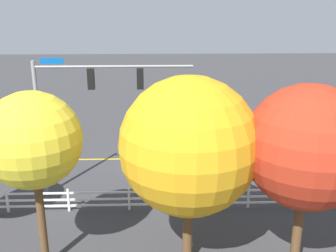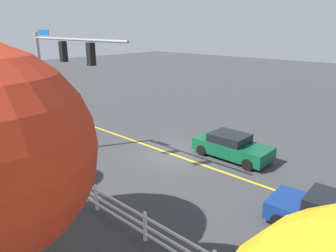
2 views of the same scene
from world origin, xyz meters
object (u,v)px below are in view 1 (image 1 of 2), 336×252
at_px(car_2, 332,137).
at_px(tree_0, 307,147).
at_px(tree_3, 33,141).
at_px(car_0, 195,138).
at_px(tree_4, 189,146).
at_px(car_1, 305,157).

xyz_separation_m(car_2, tree_0, (7.46, 13.31, 4.25)).
relative_size(car_2, tree_3, 0.65).
relative_size(car_0, car_2, 1.02).
xyz_separation_m(car_0, tree_4, (1.58, 12.48, 4.04)).
xyz_separation_m(car_1, car_2, (-3.46, -3.90, -0.08)).
bearing_deg(car_0, tree_3, -118.47).
relative_size(car_2, tree_0, 0.62).
distance_m(car_0, tree_4, 13.21).
bearing_deg(car_0, tree_4, -96.73).
relative_size(car_1, tree_0, 0.59).
height_order(car_2, tree_0, tree_0).
xyz_separation_m(car_1, tree_4, (7.90, 8.74, 4.02)).
height_order(car_0, tree_0, tree_0).
xyz_separation_m(car_0, car_2, (-9.79, -0.17, -0.06)).
bearing_deg(car_1, tree_0, 64.22).
bearing_deg(car_0, tree_0, -79.50).
xyz_separation_m(tree_0, tree_3, (9.26, -0.60, 0.13)).
bearing_deg(tree_0, tree_4, -9.73).
height_order(car_0, car_2, car_0).
distance_m(car_2, tree_4, 17.49).
bearing_deg(tree_3, car_1, -146.40).
relative_size(tree_0, tree_3, 1.04).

